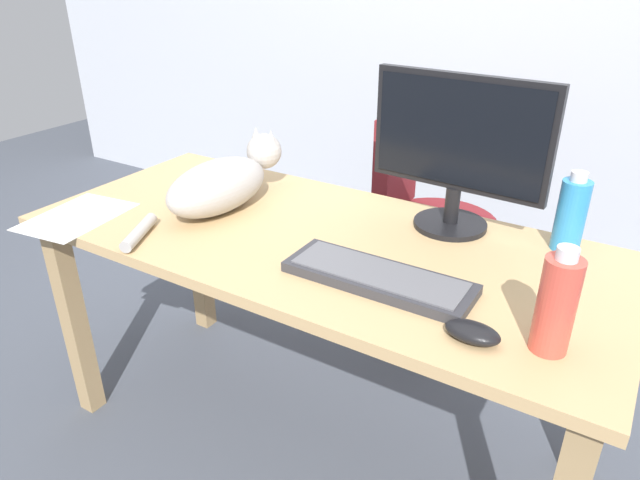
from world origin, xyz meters
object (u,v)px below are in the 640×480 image
(cat, at_px, (223,182))
(computer_mouse, at_px, (473,332))
(water_bottle, at_px, (557,304))
(spray_bottle, at_px, (571,214))
(monitor, at_px, (458,148))
(keyboard, at_px, (378,277))
(office_chair, at_px, (424,243))

(cat, bearing_deg, computer_mouse, -16.77)
(computer_mouse, relative_size, water_bottle, 0.51)
(computer_mouse, xyz_separation_m, spray_bottle, (0.08, 0.50, 0.08))
(computer_mouse, bearing_deg, monitor, 114.76)
(spray_bottle, bearing_deg, computer_mouse, -98.66)
(keyboard, relative_size, water_bottle, 2.02)
(office_chair, height_order, monitor, monitor)
(cat, bearing_deg, keyboard, -14.53)
(water_bottle, xyz_separation_m, spray_bottle, (-0.05, 0.46, -0.01))
(keyboard, relative_size, cat, 0.72)
(water_bottle, bearing_deg, cat, 168.16)
(computer_mouse, bearing_deg, keyboard, 158.25)
(office_chair, bearing_deg, keyboard, -75.83)
(monitor, bearing_deg, computer_mouse, -65.24)
(cat, bearing_deg, water_bottle, -11.84)
(office_chair, xyz_separation_m, cat, (-0.36, -0.76, 0.43))
(office_chair, xyz_separation_m, keyboard, (0.23, -0.91, 0.36))
(keyboard, relative_size, computer_mouse, 4.00)
(water_bottle, bearing_deg, office_chair, 122.65)
(computer_mouse, height_order, water_bottle, water_bottle)
(monitor, height_order, computer_mouse, monitor)
(water_bottle, bearing_deg, monitor, 129.44)
(monitor, distance_m, computer_mouse, 0.56)
(keyboard, bearing_deg, monitor, 84.80)
(monitor, xyz_separation_m, keyboard, (-0.03, -0.38, -0.21))
(cat, height_order, computer_mouse, cat)
(monitor, height_order, spray_bottle, monitor)
(keyboard, xyz_separation_m, spray_bottle, (0.33, 0.40, 0.08))
(cat, distance_m, water_bottle, 0.99)
(keyboard, distance_m, water_bottle, 0.40)
(office_chair, height_order, keyboard, office_chair)
(cat, relative_size, computer_mouse, 5.57)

